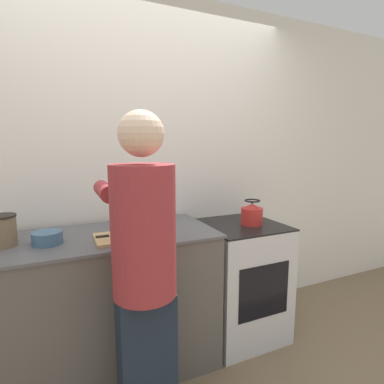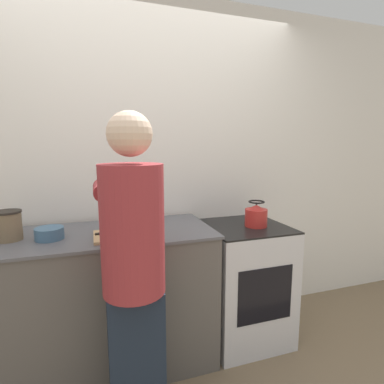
% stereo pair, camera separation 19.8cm
% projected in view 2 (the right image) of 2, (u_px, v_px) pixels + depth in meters
% --- Properties ---
extents(wall_back, '(8.00, 0.05, 2.60)m').
position_uv_depth(wall_back, '(142.00, 170.00, 2.33)').
color(wall_back, white).
rests_on(wall_back, ground_plane).
extents(counter, '(1.40, 0.66, 0.93)m').
position_uv_depth(counter, '(108.00, 299.00, 2.00)').
color(counter, '#5B5651').
rests_on(counter, ground_plane).
extents(oven, '(0.59, 0.60, 0.89)m').
position_uv_depth(oven, '(244.00, 281.00, 2.31)').
color(oven, silver).
rests_on(oven, ground_plane).
extents(person, '(0.35, 0.59, 1.65)m').
position_uv_depth(person, '(133.00, 264.00, 1.49)').
color(person, '#192433').
rests_on(person, ground_plane).
extents(cutting_board, '(0.30, 0.26, 0.02)m').
position_uv_depth(cutting_board, '(119.00, 235.00, 1.84)').
color(cutting_board, tan).
rests_on(cutting_board, counter).
extents(knife, '(0.20, 0.04, 0.01)m').
position_uv_depth(knife, '(111.00, 233.00, 1.84)').
color(knife, silver).
rests_on(knife, cutting_board).
extents(kettle, '(0.16, 0.16, 0.19)m').
position_uv_depth(kettle, '(256.00, 216.00, 2.20)').
color(kettle, red).
rests_on(kettle, oven).
extents(bowl_prep, '(0.16, 0.16, 0.07)m').
position_uv_depth(bowl_prep, '(49.00, 233.00, 1.79)').
color(bowl_prep, '#426684').
rests_on(bowl_prep, counter).
extents(bowl_mixing, '(0.13, 0.13, 0.08)m').
position_uv_depth(bowl_mixing, '(125.00, 219.00, 2.13)').
color(bowl_mixing, '#C6B789').
rests_on(bowl_mixing, counter).
extents(canister_jar, '(0.15, 0.15, 0.18)m').
position_uv_depth(canister_jar, '(8.00, 226.00, 1.76)').
color(canister_jar, '#756047').
rests_on(canister_jar, counter).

